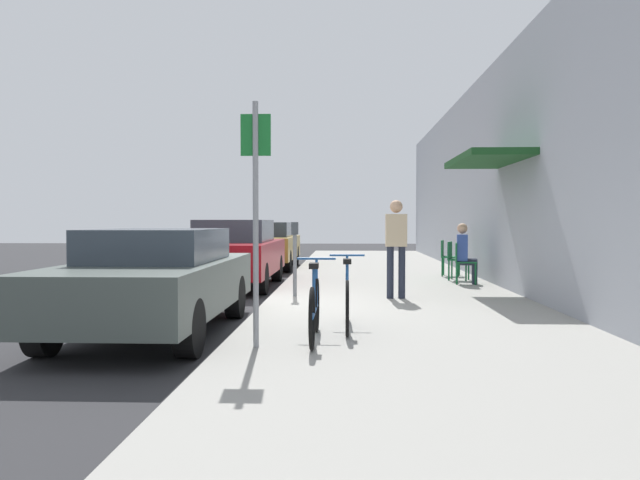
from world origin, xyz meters
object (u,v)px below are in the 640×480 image
(parking_meter, at_px, (295,253))
(parked_car_0, at_px, (156,279))
(cafe_chair_0, at_px, (462,260))
(seated_patron_0, at_px, (465,251))
(cafe_chair_1, at_px, (455,258))
(pedestrian_standing, at_px, (396,241))
(cafe_chair_2, at_px, (448,255))
(parked_car_1, at_px, (234,252))
(parked_car_2, at_px, (266,244))
(street_sign, at_px, (256,204))
(bicycle_0, at_px, (347,300))
(bicycle_1, at_px, (315,308))

(parking_meter, bearing_deg, parked_car_0, -116.60)
(cafe_chair_0, xyz_separation_m, seated_patron_0, (0.06, -0.01, 0.19))
(cafe_chair_1, bearing_deg, pedestrian_standing, -115.36)
(cafe_chair_1, distance_m, cafe_chair_2, 1.06)
(cafe_chair_0, bearing_deg, pedestrian_standing, -122.13)
(parked_car_1, relative_size, cafe_chair_1, 5.06)
(parked_car_2, height_order, cafe_chair_0, parked_car_2)
(parked_car_0, distance_m, parked_car_1, 5.67)
(seated_patron_0, relative_size, cafe_chair_2, 1.48)
(street_sign, distance_m, seated_patron_0, 7.65)
(parked_car_0, height_order, cafe_chair_1, parked_car_0)
(cafe_chair_2, bearing_deg, bicycle_0, -108.10)
(cafe_chair_0, bearing_deg, cafe_chair_2, 89.95)
(parked_car_0, relative_size, parking_meter, 3.33)
(parked_car_1, distance_m, bicycle_0, 6.39)
(cafe_chair_2, bearing_deg, street_sign, -111.62)
(parked_car_0, height_order, seated_patron_0, seated_patron_0)
(parked_car_1, relative_size, pedestrian_standing, 2.59)
(parked_car_2, distance_m, cafe_chair_0, 7.46)
(parked_car_1, relative_size, bicycle_1, 2.57)
(bicycle_1, height_order, pedestrian_standing, pedestrian_standing)
(parked_car_1, distance_m, cafe_chair_1, 4.97)
(street_sign, height_order, cafe_chair_0, street_sign)
(bicycle_1, bearing_deg, parked_car_1, 107.57)
(cafe_chair_2, bearing_deg, cafe_chair_0, -90.05)
(parking_meter, relative_size, street_sign, 0.51)
(bicycle_0, distance_m, cafe_chair_1, 6.93)
(seated_patron_0, bearing_deg, bicycle_0, -114.13)
(pedestrian_standing, bearing_deg, parked_car_2, 112.18)
(parked_car_1, xyz_separation_m, parked_car_2, (0.00, 5.34, -0.02))
(parked_car_2, bearing_deg, bicycle_0, -77.58)
(seated_patron_0, bearing_deg, bicycle_1, -114.33)
(parked_car_0, distance_m, seated_patron_0, 7.36)
(parking_meter, distance_m, cafe_chair_1, 4.64)
(parked_car_0, relative_size, bicycle_0, 2.57)
(cafe_chair_1, height_order, cafe_chair_2, same)
(street_sign, distance_m, cafe_chair_0, 7.66)
(bicycle_1, distance_m, cafe_chair_0, 6.99)
(parking_meter, relative_size, bicycle_1, 0.77)
(parked_car_2, relative_size, pedestrian_standing, 2.59)
(parked_car_2, xyz_separation_m, pedestrian_standing, (3.32, -8.16, 0.38))
(parked_car_1, height_order, cafe_chair_0, parked_car_1)
(seated_patron_0, height_order, cafe_chair_1, seated_patron_0)
(bicycle_0, bearing_deg, parked_car_0, 175.01)
(bicycle_1, bearing_deg, street_sign, -148.33)
(parked_car_0, bearing_deg, seated_patron_0, 47.30)
(bicycle_1, bearing_deg, parking_meter, 97.77)
(parked_car_2, distance_m, cafe_chair_2, 6.17)
(parking_meter, distance_m, pedestrian_standing, 1.81)
(parked_car_1, relative_size, cafe_chair_0, 5.06)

